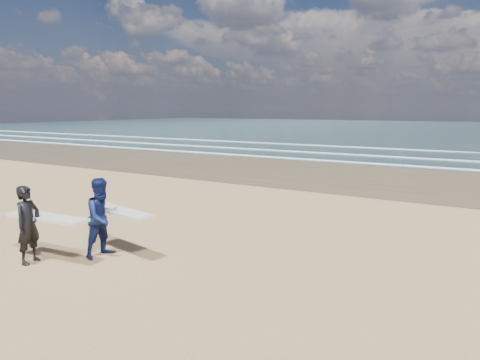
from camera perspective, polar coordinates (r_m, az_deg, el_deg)
The scene contains 2 objects.
surfer_near at distance 11.13m, azimuth -26.14°, elevation -5.26°, with size 2.24×1.11×1.84m.
surfer_far at distance 10.99m, azimuth -17.71°, elevation -4.69°, with size 2.26×1.32×1.94m.
Camera 1 is at (8.83, -5.20, 3.60)m, focal length 32.00 mm.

